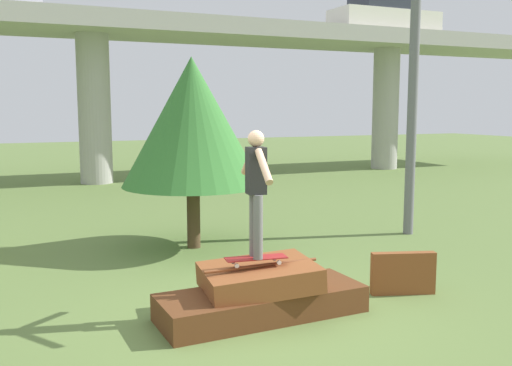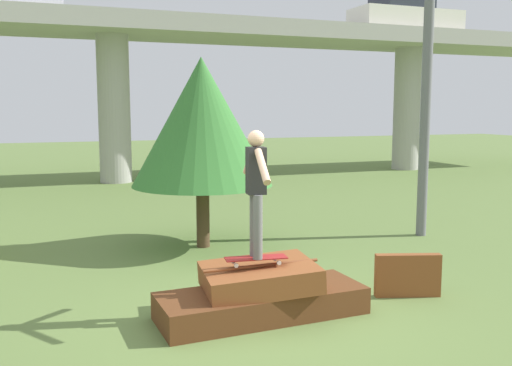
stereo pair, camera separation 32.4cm
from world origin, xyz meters
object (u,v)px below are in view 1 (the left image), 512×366
(tree_behind_left, at_px, (192,122))
(car_on_overpass_left, at_px, (383,17))
(skater, at_px, (256,185))
(skateboard, at_px, (256,258))
(utility_pole, at_px, (414,52))

(tree_behind_left, bearing_deg, car_on_overpass_left, 41.20)
(car_on_overpass_left, bearing_deg, skater, -130.57)
(skateboard, height_order, tree_behind_left, tree_behind_left)
(skateboard, height_order, skater, skater)
(car_on_overpass_left, distance_m, utility_pole, 12.86)
(skateboard, distance_m, utility_pole, 6.42)
(skater, bearing_deg, skateboard, -36.87)
(skateboard, xyz_separation_m, skater, (-0.00, 0.00, 0.91))
(skater, xyz_separation_m, tree_behind_left, (0.37, 3.74, 0.67))
(skater, xyz_separation_m, car_on_overpass_left, (11.68, 13.64, 4.62))
(skateboard, bearing_deg, skater, 143.13)
(skateboard, relative_size, car_on_overpass_left, 0.17)
(skateboard, distance_m, tree_behind_left, 4.08)
(car_on_overpass_left, bearing_deg, skateboard, -130.57)
(skateboard, relative_size, skater, 0.51)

